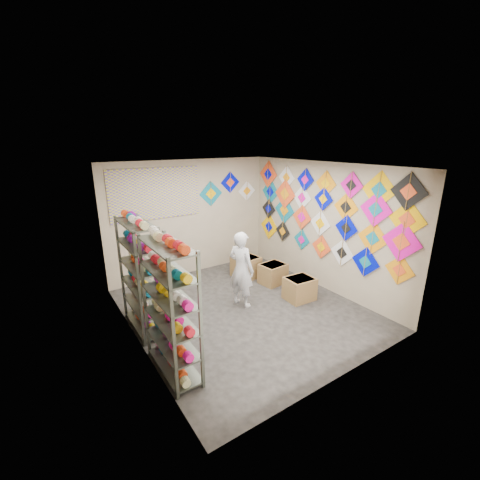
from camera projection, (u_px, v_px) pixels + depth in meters
ground at (244, 309)px, 6.17m from camera, size 4.50×4.50×0.00m
room_walls at (245, 227)px, 5.68m from camera, size 4.50×4.50×4.50m
shelf_rack_front at (171, 310)px, 4.27m from camera, size 0.40×1.10×1.90m
shelf_rack_back at (141, 277)px, 5.30m from camera, size 0.40×1.10×1.90m
string_spools at (153, 286)px, 4.76m from camera, size 0.12×2.36×0.12m
kite_wall_display at (324, 213)px, 6.69m from camera, size 0.06×4.30×2.02m
back_wall_kites at (227, 189)px, 7.90m from camera, size 1.62×0.02×0.81m
poster at (156, 194)px, 6.92m from camera, size 2.00×0.01×1.10m
shopkeeper at (241, 269)px, 6.13m from camera, size 0.77×0.69×1.50m
carton_a at (299, 289)px, 6.50m from camera, size 0.58×0.50×0.46m
carton_b at (273, 274)px, 7.24m from camera, size 0.60×0.51×0.45m
carton_c at (246, 267)px, 7.57m from camera, size 0.59×0.64×0.50m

